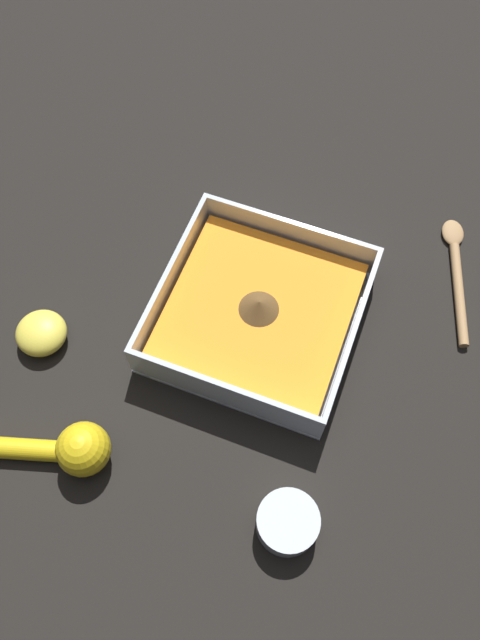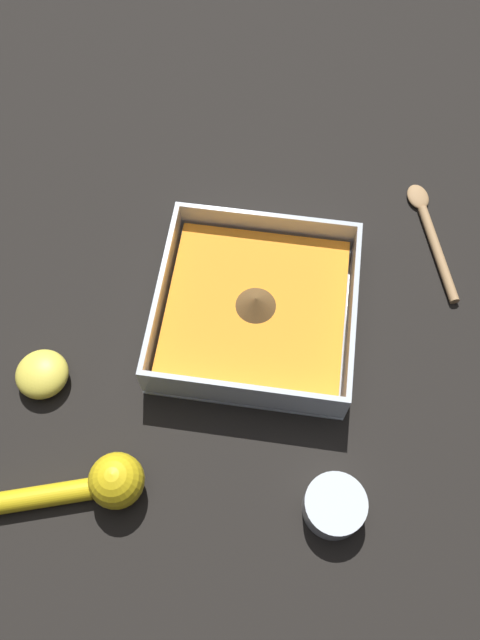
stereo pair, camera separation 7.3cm
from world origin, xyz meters
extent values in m
plane|color=black|center=(0.00, 0.00, 0.00)|extent=(4.00, 4.00, 0.00)
cube|color=silver|center=(-0.02, 0.05, 0.00)|extent=(0.23, 0.23, 0.01)
cube|color=silver|center=(-0.02, 0.16, 0.03)|extent=(0.23, 0.01, 0.05)
cube|color=silver|center=(-0.02, -0.06, 0.03)|extent=(0.23, 0.01, 0.05)
cube|color=silver|center=(0.09, 0.05, 0.03)|extent=(0.01, 0.22, 0.05)
cube|color=silver|center=(-0.13, 0.05, 0.03)|extent=(0.01, 0.22, 0.05)
cube|color=orange|center=(-0.02, 0.05, 0.02)|extent=(0.21, 0.21, 0.02)
cone|color=brown|center=(-0.02, 0.05, 0.04)|extent=(0.05, 0.05, 0.02)
cylinder|color=silver|center=(0.09, -0.17, 0.02)|extent=(0.06, 0.06, 0.03)
cylinder|color=brown|center=(0.09, -0.17, 0.01)|extent=(0.06, 0.06, 0.02)
sphere|color=yellow|center=(-0.14, -0.17, 0.03)|extent=(0.06, 0.06, 0.06)
cylinder|color=yellow|center=(-0.22, -0.20, 0.01)|extent=(0.12, 0.06, 0.02)
ellipsoid|color=#EFDB4C|center=(-0.25, -0.07, 0.02)|extent=(0.06, 0.06, 0.03)
ellipsoid|color=tan|center=(0.17, 0.26, 0.01)|extent=(0.04, 0.05, 0.01)
cylinder|color=tan|center=(0.20, 0.17, 0.01)|extent=(0.05, 0.14, 0.01)
camera|label=1|loc=(0.08, -0.28, 0.68)|focal=35.00mm
camera|label=2|loc=(0.01, -0.29, 0.68)|focal=35.00mm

